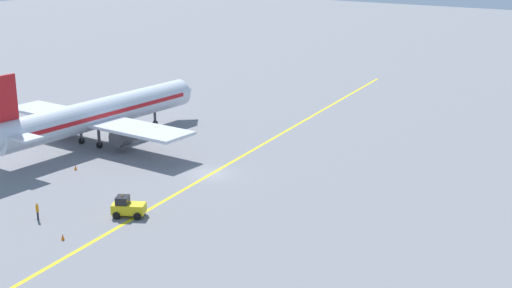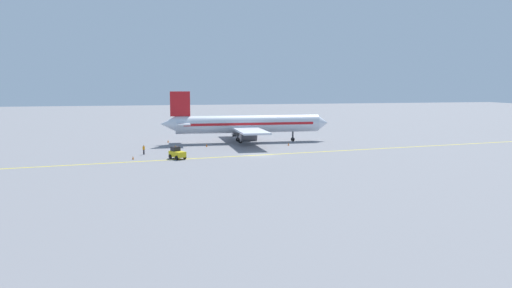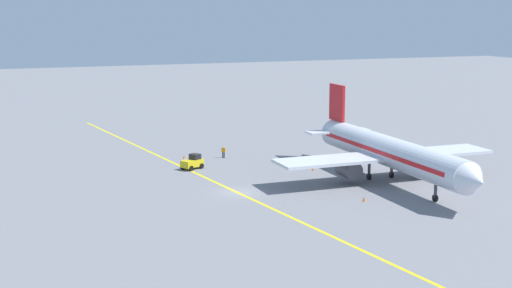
{
  "view_description": "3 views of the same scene",
  "coord_description": "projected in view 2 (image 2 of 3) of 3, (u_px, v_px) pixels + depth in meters",
  "views": [
    {
      "loc": [
        45.22,
        -57.85,
        24.82
      ],
      "look_at": [
        4.78,
        1.62,
        3.78
      ],
      "focal_mm": 50.0,
      "sensor_mm": 36.0,
      "label": 1
    },
    {
      "loc": [
        82.29,
        -19.2,
        12.27
      ],
      "look_at": [
        3.62,
        -1.35,
        2.39
      ],
      "focal_mm": 35.0,
      "sensor_mm": 36.0,
      "label": 2
    },
    {
      "loc": [
        27.42,
        74.29,
        20.37
      ],
      "look_at": [
        -4.57,
        -5.77,
        4.36
      ],
      "focal_mm": 50.0,
      "sensor_mm": 36.0,
      "label": 3
    }
  ],
  "objects": [
    {
      "name": "ground_plane",
      "position": [
        259.0,
        155.0,
        85.37
      ],
      "size": [
        400.0,
        400.0,
        0.0
      ],
      "primitive_type": "plane",
      "color": "slate"
    },
    {
      "name": "apron_yellow_centreline",
      "position": [
        259.0,
        155.0,
        85.37
      ],
      "size": [
        16.32,
        118.99,
        0.01
      ],
      "primitive_type": "cube",
      "rotation": [
        0.0,
        0.0,
        0.13
      ],
      "color": "yellow",
      "rests_on": "ground"
    },
    {
      "name": "airplane_at_gate",
      "position": [
        246.0,
        124.0,
        103.48
      ],
      "size": [
        28.08,
        35.45,
        10.6
      ],
      "color": "silver",
      "rests_on": "ground"
    },
    {
      "name": "baggage_tug_white",
      "position": [
        177.0,
        153.0,
        81.1
      ],
      "size": [
        3.35,
        2.81,
        2.11
      ],
      "color": "gold",
      "rests_on": "ground"
    },
    {
      "name": "ground_crew_worker",
      "position": [
        144.0,
        149.0,
        85.86
      ],
      "size": [
        0.52,
        0.37,
        1.68
      ],
      "color": "#23232D",
      "rests_on": "ground"
    },
    {
      "name": "traffic_cone_near_nose",
      "position": [
        288.0,
        144.0,
        98.41
      ],
      "size": [
        0.32,
        0.32,
        0.55
      ],
      "primitive_type": "cone",
      "color": "orange",
      "rests_on": "ground"
    },
    {
      "name": "traffic_cone_mid_apron",
      "position": [
        168.0,
        141.0,
        103.55
      ],
      "size": [
        0.32,
        0.32,
        0.55
      ],
      "primitive_type": "cone",
      "color": "orange",
      "rests_on": "ground"
    },
    {
      "name": "traffic_cone_by_wingtip",
      "position": [
        133.0,
        158.0,
        80.45
      ],
      "size": [
        0.32,
        0.32,
        0.55
      ],
      "primitive_type": "cone",
      "color": "orange",
      "rests_on": "ground"
    },
    {
      "name": "traffic_cone_far_edge",
      "position": [
        207.0,
        145.0,
        96.54
      ],
      "size": [
        0.32,
        0.32,
        0.55
      ],
      "primitive_type": "cone",
      "color": "orange",
      "rests_on": "ground"
    }
  ]
}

